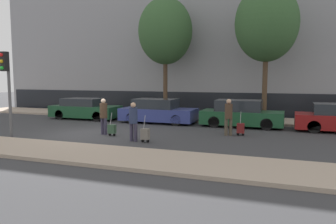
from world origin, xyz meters
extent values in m
plane|color=#38383A|center=(0.00, 0.00, 0.00)|extent=(80.00, 80.00, 0.00)
cube|color=tan|center=(0.00, -3.75, 0.06)|extent=(28.00, 2.50, 0.12)
cube|color=tan|center=(0.00, 7.00, 0.06)|extent=(28.00, 3.00, 0.12)
cube|color=gray|center=(0.00, 10.74, 6.91)|extent=(28.00, 3.07, 13.81)
cube|color=black|center=(0.00, 9.18, 0.80)|extent=(27.44, 0.06, 1.60)
cube|color=#194728|center=(-3.57, 4.58, 0.49)|extent=(4.37, 1.75, 0.70)
cube|color=#23282D|center=(-3.75, 4.58, 1.08)|extent=(2.40, 1.54, 0.47)
cylinder|color=black|center=(-2.22, 3.80, 0.30)|extent=(0.60, 0.18, 0.60)
cylinder|color=black|center=(-2.22, 5.37, 0.30)|extent=(0.60, 0.18, 0.60)
cylinder|color=black|center=(-4.93, 3.80, 0.30)|extent=(0.60, 0.18, 0.60)
cylinder|color=black|center=(-4.93, 5.37, 0.30)|extent=(0.60, 0.18, 0.60)
cube|color=navy|center=(1.42, 4.53, 0.49)|extent=(4.33, 1.83, 0.70)
cube|color=#23282D|center=(1.25, 4.53, 1.11)|extent=(2.38, 1.61, 0.54)
cylinder|color=black|center=(2.76, 3.70, 0.30)|extent=(0.60, 0.18, 0.60)
cylinder|color=black|center=(2.76, 5.35, 0.30)|extent=(0.60, 0.18, 0.60)
cylinder|color=black|center=(0.08, 3.70, 0.30)|extent=(0.60, 0.18, 0.60)
cylinder|color=black|center=(0.08, 5.35, 0.30)|extent=(0.60, 0.18, 0.60)
cube|color=#194728|center=(6.14, 4.60, 0.49)|extent=(4.24, 1.74, 0.70)
cube|color=#23282D|center=(5.97, 4.60, 1.13)|extent=(2.33, 1.53, 0.58)
cylinder|color=black|center=(7.46, 3.83, 0.30)|extent=(0.60, 0.18, 0.60)
cylinder|color=black|center=(7.46, 5.38, 0.30)|extent=(0.60, 0.18, 0.60)
cylinder|color=black|center=(4.83, 3.83, 0.30)|extent=(0.60, 0.18, 0.60)
cylinder|color=black|center=(4.83, 5.38, 0.30)|extent=(0.60, 0.18, 0.60)
cylinder|color=black|center=(9.60, 3.72, 0.30)|extent=(0.60, 0.18, 0.60)
cylinder|color=black|center=(9.60, 5.26, 0.30)|extent=(0.60, 0.18, 0.60)
cylinder|color=#383347|center=(0.66, -0.06, 0.38)|extent=(0.15, 0.15, 0.77)
cylinder|color=#383347|center=(0.47, 0.01, 0.38)|extent=(0.15, 0.15, 0.77)
cylinder|color=#473323|center=(0.56, -0.02, 1.10)|extent=(0.34, 0.34, 0.67)
sphere|color=beige|center=(0.56, -0.02, 1.54)|extent=(0.22, 0.22, 0.22)
cube|color=#335138|center=(1.08, -0.20, 0.31)|extent=(0.32, 0.24, 0.38)
cylinder|color=black|center=(0.97, -0.20, 0.06)|extent=(0.12, 0.03, 0.12)
cylinder|color=black|center=(1.19, -0.20, 0.06)|extent=(0.12, 0.03, 0.12)
cylinder|color=gray|center=(1.08, -0.27, 0.78)|extent=(0.02, 0.19, 0.53)
cylinder|color=#383347|center=(2.63, -0.99, 0.37)|extent=(0.15, 0.15, 0.74)
cylinder|color=#383347|center=(2.43, -0.97, 0.37)|extent=(0.15, 0.15, 0.74)
cylinder|color=#283351|center=(2.53, -0.98, 1.06)|extent=(0.34, 0.34, 0.64)
sphere|color=tan|center=(2.53, -0.98, 1.49)|extent=(0.21, 0.21, 0.21)
cube|color=slate|center=(3.08, -1.03, 0.34)|extent=(0.32, 0.24, 0.44)
cylinder|color=black|center=(2.97, -1.03, 0.06)|extent=(0.12, 0.03, 0.12)
cylinder|color=black|center=(3.19, -1.03, 0.06)|extent=(0.12, 0.03, 0.12)
cylinder|color=gray|center=(3.08, -1.11, 0.83)|extent=(0.02, 0.19, 0.53)
cylinder|color=#4C4233|center=(6.03, 1.72, 0.38)|extent=(0.15, 0.15, 0.77)
cylinder|color=#4C4233|center=(5.84, 1.66, 0.38)|extent=(0.15, 0.15, 0.77)
cylinder|color=#473323|center=(5.94, 1.69, 1.10)|extent=(0.34, 0.34, 0.67)
sphere|color=tan|center=(5.94, 1.69, 1.54)|extent=(0.22, 0.22, 0.22)
cube|color=maroon|center=(6.46, 1.87, 0.34)|extent=(0.32, 0.24, 0.43)
cylinder|color=black|center=(6.34, 1.87, 0.06)|extent=(0.12, 0.03, 0.12)
cylinder|color=black|center=(6.57, 1.87, 0.06)|extent=(0.12, 0.03, 0.12)
cylinder|color=gray|center=(6.46, 1.80, 0.83)|extent=(0.02, 0.19, 0.53)
cylinder|color=#515154|center=(-2.62, -2.25, 1.83)|extent=(0.12, 0.12, 3.66)
cube|color=black|center=(-2.62, -2.43, 3.26)|extent=(0.28, 0.24, 0.80)
sphere|color=red|center=(-2.62, -2.58, 3.52)|extent=(0.15, 0.15, 0.15)
sphere|color=gold|center=(-2.62, -2.58, 3.26)|extent=(0.15, 0.15, 0.15)
sphere|color=green|center=(-2.62, -2.58, 2.99)|extent=(0.15, 0.15, 0.15)
cylinder|color=#4C3826|center=(7.13, 6.51, 2.07)|extent=(0.28, 0.28, 3.90)
ellipsoid|color=#33562D|center=(7.13, 6.51, 5.62)|extent=(3.51, 3.51, 4.29)
cylinder|color=#4C3826|center=(0.85, 7.17, 2.05)|extent=(0.28, 0.28, 3.86)
ellipsoid|color=#33562D|center=(0.85, 7.17, 5.57)|extent=(3.47, 3.47, 4.25)
camera|label=1|loc=(8.42, -12.87, 2.58)|focal=35.00mm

